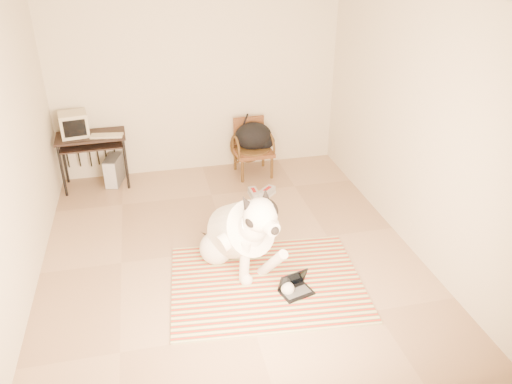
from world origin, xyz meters
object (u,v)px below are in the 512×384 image
object	(u,v)px
crt_monitor	(74,124)
backpack	(255,137)
dog	(241,233)
laptop	(295,287)
rattan_chair	(252,147)
pc_tower	(114,170)
computer_desk	(92,143)

from	to	relation	value
crt_monitor	backpack	xyz separation A→B (m)	(2.43, -0.09, -0.36)
crt_monitor	dog	bearing A→B (deg)	-53.13
laptop	backpack	distance (m)	2.86
dog	crt_monitor	distance (m)	2.98
dog	rattan_chair	xyz separation A→B (m)	(0.62, 2.25, -0.02)
pc_tower	backpack	world-z (taller)	backpack
computer_desk	rattan_chair	distance (m)	2.21
dog	crt_monitor	xyz separation A→B (m)	(-1.76, 2.35, 0.48)
laptop	rattan_chair	distance (m)	2.82
computer_desk	rattan_chair	bearing A→B (deg)	-1.72
crt_monitor	pc_tower	xyz separation A→B (m)	(0.42, -0.01, -0.71)
rattan_chair	backpack	world-z (taller)	rattan_chair
dog	laptop	xyz separation A→B (m)	(0.43, -0.54, -0.35)
dog	rattan_chair	size ratio (longest dim) A/B	1.65
computer_desk	rattan_chair	world-z (taller)	rattan_chair
laptop	computer_desk	size ratio (longest dim) A/B	0.38
rattan_chair	backpack	bearing A→B (deg)	21.42
pc_tower	crt_monitor	bearing A→B (deg)	178.35
crt_monitor	backpack	size ratio (longest dim) A/B	0.70
dog	computer_desk	bearing A→B (deg)	124.29
backpack	laptop	bearing A→B (deg)	-94.88
dog	computer_desk	size ratio (longest dim) A/B	1.43
laptop	backpack	world-z (taller)	backpack
laptop	rattan_chair	xyz separation A→B (m)	(0.19, 2.79, 0.33)
crt_monitor	pc_tower	distance (m)	0.82
laptop	crt_monitor	bearing A→B (deg)	127.10
dog	backpack	distance (m)	2.36
crt_monitor	backpack	world-z (taller)	crt_monitor
laptop	rattan_chair	size ratio (longest dim) A/B	0.44
dog	backpack	size ratio (longest dim) A/B	2.30
laptop	dog	bearing A→B (deg)	128.07
pc_tower	rattan_chair	bearing A→B (deg)	-2.77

